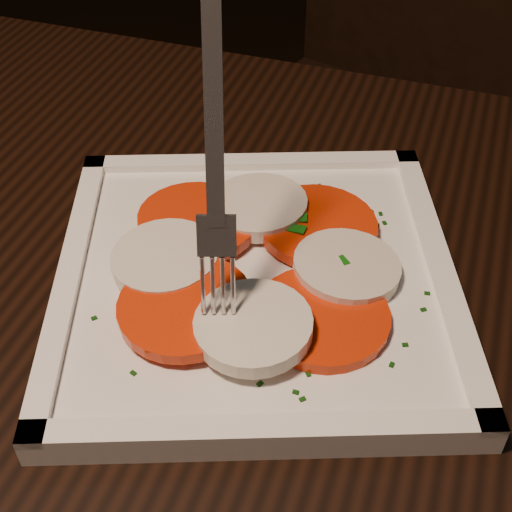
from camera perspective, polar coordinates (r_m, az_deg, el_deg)
name	(u,v)px	position (r m, az deg, el deg)	size (l,w,h in m)	color
table	(97,449)	(0.52, -12.61, -14.81)	(1.25, 0.88, 0.75)	black
chair	(390,77)	(1.18, 10.64, 13.93)	(0.54, 0.54, 0.93)	black
plate	(256,281)	(0.47, 0.00, -2.03)	(0.25, 0.25, 0.01)	white
caprese_salad	(256,263)	(0.45, 0.00, -0.59)	(0.21, 0.20, 0.02)	red
fork	(215,138)	(0.38, -3.28, 9.43)	(0.03, 0.07, 0.19)	white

